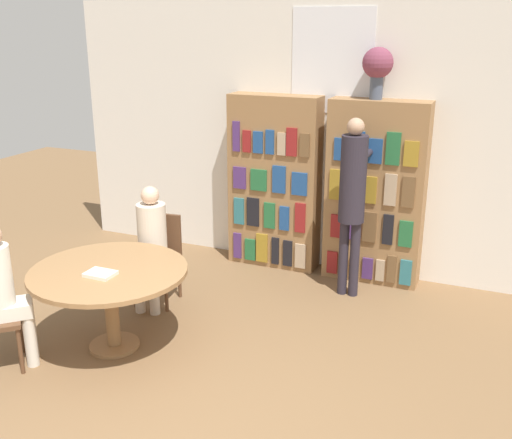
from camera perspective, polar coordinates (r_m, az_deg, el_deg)
name	(u,v)px	position (r m, az deg, el deg)	size (l,w,h in m)	color
wall_back	(330,139)	(6.77, 7.05, 7.62)	(6.40, 0.07, 3.00)	silver
bookshelf_left	(274,183)	(6.89, 1.76, 3.52)	(1.04, 0.34, 1.99)	olive
bookshelf_right	(375,193)	(6.57, 11.27, 2.45)	(1.04, 0.34, 1.99)	olive
flower_vase	(378,66)	(6.36, 11.51, 14.15)	(0.31, 0.31, 0.52)	#475166
reading_table	(109,281)	(5.30, -13.80, -5.68)	(1.35, 1.35, 0.74)	olive
chair_left_side	(159,254)	(6.18, -9.19, -3.22)	(0.45, 0.45, 0.90)	brown
seated_reader_left	(151,240)	(5.95, -10.00, -1.91)	(0.32, 0.40, 1.25)	beige
seated_reader_right	(5,289)	(5.27, -22.83, -6.08)	(0.40, 0.40, 1.24)	silver
librarian_standing	(353,192)	(6.09, 9.18, 2.64)	(0.26, 0.53, 1.87)	#28232D
open_book_on_table	(100,274)	(5.14, -14.60, -5.03)	(0.24, 0.18, 0.03)	silver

